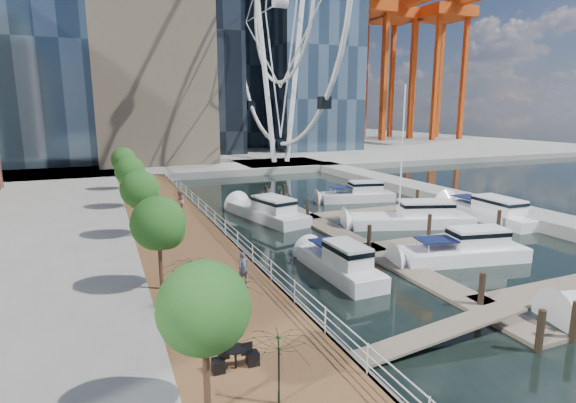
% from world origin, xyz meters
% --- Properties ---
extents(ground, '(520.00, 520.00, 0.00)m').
position_xyz_m(ground, '(0.00, 0.00, 0.00)').
color(ground, black).
rests_on(ground, ground).
extents(boardwalk, '(6.00, 60.00, 1.00)m').
position_xyz_m(boardwalk, '(-9.00, 15.00, 0.50)').
color(boardwalk, brown).
rests_on(boardwalk, ground).
extents(seawall, '(0.25, 60.00, 1.00)m').
position_xyz_m(seawall, '(-6.00, 15.00, 0.50)').
color(seawall, '#595954').
rests_on(seawall, ground).
extents(land_far, '(200.00, 114.00, 1.00)m').
position_xyz_m(land_far, '(0.00, 102.00, 0.50)').
color(land_far, gray).
rests_on(land_far, ground).
extents(breakwater, '(4.00, 60.00, 1.00)m').
position_xyz_m(breakwater, '(20.00, 20.00, 0.50)').
color(breakwater, gray).
rests_on(breakwater, ground).
extents(pier, '(14.00, 12.00, 1.00)m').
position_xyz_m(pier, '(14.00, 52.00, 0.50)').
color(pier, gray).
rests_on(pier, ground).
extents(railing, '(0.10, 60.00, 1.05)m').
position_xyz_m(railing, '(-6.10, 15.00, 1.52)').
color(railing, white).
rests_on(railing, boardwalk).
extents(floating_docks, '(16.00, 34.00, 2.60)m').
position_xyz_m(floating_docks, '(7.97, 9.98, 0.49)').
color(floating_docks, '#6D6051').
rests_on(floating_docks, ground).
extents(ferris_wheel, '(5.80, 45.60, 47.80)m').
position_xyz_m(ferris_wheel, '(14.00, 52.00, 25.92)').
color(ferris_wheel, white).
rests_on(ferris_wheel, ground).
extents(port_cranes, '(40.00, 52.00, 38.00)m').
position_xyz_m(port_cranes, '(67.67, 95.67, 20.00)').
color(port_cranes, '#D84C14').
rests_on(port_cranes, ground).
extents(street_trees, '(2.60, 42.60, 4.60)m').
position_xyz_m(street_trees, '(-11.40, 14.00, 4.29)').
color(street_trees, '#3F2B1C').
rests_on(street_trees, ground).
extents(cafe_tables, '(2.50, 13.70, 0.74)m').
position_xyz_m(cafe_tables, '(-10.40, -2.00, 1.37)').
color(cafe_tables, black).
rests_on(cafe_tables, ground).
extents(yacht_foreground, '(9.45, 4.18, 2.15)m').
position_xyz_m(yacht_foreground, '(7.28, 3.73, 0.00)').
color(yacht_foreground, white).
rests_on(yacht_foreground, ground).
extents(pedestrian_near, '(0.66, 0.50, 1.62)m').
position_xyz_m(pedestrian_near, '(-7.50, 3.16, 1.81)').
color(pedestrian_near, '#484D60').
rests_on(pedestrian_near, boardwalk).
extents(pedestrian_mid, '(0.87, 1.03, 1.88)m').
position_xyz_m(pedestrian_mid, '(-7.77, 20.49, 1.94)').
color(pedestrian_mid, '#9B746B').
rests_on(pedestrian_mid, boardwalk).
extents(pedestrian_far, '(1.03, 0.86, 1.65)m').
position_xyz_m(pedestrian_far, '(-9.14, 28.81, 1.83)').
color(pedestrian_far, '#343C41').
rests_on(pedestrian_far, boardwalk).
extents(moored_yachts, '(22.46, 33.20, 11.50)m').
position_xyz_m(moored_yachts, '(9.08, 11.66, 0.00)').
color(moored_yachts, white).
rests_on(moored_yachts, ground).
extents(cafe_seating, '(3.97, 10.17, 2.60)m').
position_xyz_m(cafe_seating, '(-9.88, -2.40, 2.22)').
color(cafe_seating, '#103E15').
rests_on(cafe_seating, ground).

